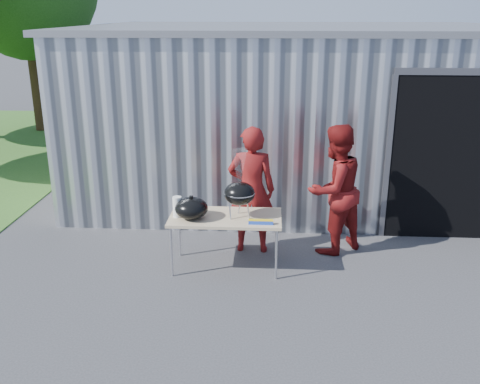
# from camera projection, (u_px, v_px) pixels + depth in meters

# --- Properties ---
(ground) EXTENTS (80.00, 80.00, 0.00)m
(ground) POSITION_uv_depth(u_px,v_px,m) (245.00, 283.00, 6.97)
(ground) COLOR #353537
(building) EXTENTS (8.20, 6.20, 3.10)m
(building) POSITION_uv_depth(u_px,v_px,m) (303.00, 106.00, 10.75)
(building) COLOR silver
(building) RESTS_ON ground
(folding_table) EXTENTS (1.50, 0.75, 0.75)m
(folding_table) POSITION_uv_depth(u_px,v_px,m) (225.00, 219.00, 7.19)
(folding_table) COLOR tan
(folding_table) RESTS_ON ground
(kettle_grill) EXTENTS (0.42, 0.42, 0.93)m
(kettle_grill) POSITION_uv_depth(u_px,v_px,m) (239.00, 187.00, 7.02)
(kettle_grill) COLOR black
(kettle_grill) RESTS_ON folding_table
(grill_lid) EXTENTS (0.44, 0.44, 0.32)m
(grill_lid) POSITION_uv_depth(u_px,v_px,m) (191.00, 208.00, 7.06)
(grill_lid) COLOR black
(grill_lid) RESTS_ON folding_table
(paper_towels) EXTENTS (0.12, 0.12, 0.28)m
(paper_towels) POSITION_uv_depth(u_px,v_px,m) (177.00, 207.00, 7.12)
(paper_towels) COLOR white
(paper_towels) RESTS_ON folding_table
(white_tub) EXTENTS (0.20, 0.15, 0.10)m
(white_tub) POSITION_uv_depth(u_px,v_px,m) (187.00, 208.00, 7.34)
(white_tub) COLOR white
(white_tub) RESTS_ON folding_table
(foil_box) EXTENTS (0.32, 0.05, 0.06)m
(foil_box) POSITION_uv_depth(u_px,v_px,m) (261.00, 222.00, 6.90)
(foil_box) COLOR blue
(foil_box) RESTS_ON folding_table
(person_cook) EXTENTS (0.68, 0.45, 1.86)m
(person_cook) POSITION_uv_depth(u_px,v_px,m) (251.00, 190.00, 7.65)
(person_cook) COLOR maroon
(person_cook) RESTS_ON ground
(person_bystander) EXTENTS (1.16, 1.13, 1.89)m
(person_bystander) POSITION_uv_depth(u_px,v_px,m) (334.00, 190.00, 7.63)
(person_bystander) COLOR maroon
(person_bystander) RESTS_ON ground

